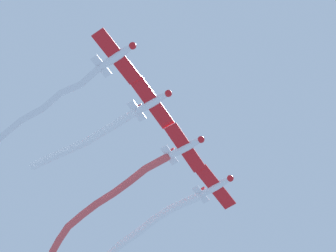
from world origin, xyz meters
name	(u,v)px	position (x,y,z in m)	size (l,w,h in m)	color
airplane_lead	(117,56)	(5.03, 8.19, 63.43)	(6.23, 4.98, 1.61)	white
smoke_trail_lead	(12,129)	(11.98, -3.60, 62.77)	(12.62, 20.22, 2.26)	white
airplane_left_wing	(152,103)	(-0.33, 4.82, 63.73)	(6.14, 5.07, 1.61)	white
smoke_trail_left_wing	(84,141)	(4.51, -2.39, 63.61)	(8.35, 11.34, 1.19)	white
airplane_right_wing	(185,148)	(-5.68, 1.46, 63.43)	(6.09, 5.11, 1.61)	white
smoke_trail_right_wing	(101,204)	(-0.23, -9.31, 63.65)	(7.74, 18.88, 1.67)	#DB4C4C
airplane_slot	(215,187)	(-11.02, -1.91, 63.73)	(6.23, 4.98, 1.61)	white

